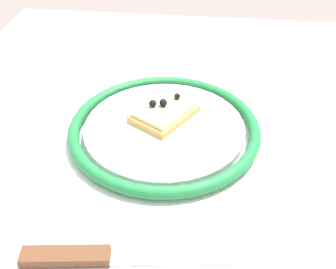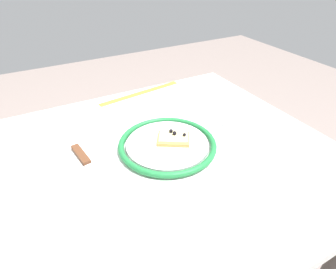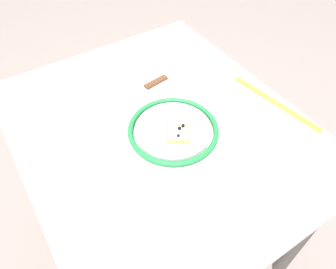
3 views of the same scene
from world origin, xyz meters
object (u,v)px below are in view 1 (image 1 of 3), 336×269
at_px(plate, 164,129).
at_px(knife, 98,257).
at_px(fork, 187,63).
at_px(pizza_slice_near, 164,112).
at_px(dining_table, 175,210).

height_order(plate, knife, plate).
bearing_deg(fork, plate, -3.95).
distance_m(plate, pizza_slice_near, 0.02).
distance_m(knife, fork, 0.43).
xyz_separation_m(dining_table, fork, (-0.25, -0.01, 0.11)).
relative_size(dining_table, knife, 3.95).
bearing_deg(dining_table, plate, -155.11).
height_order(knife, fork, knife).
xyz_separation_m(dining_table, plate, (-0.04, -0.02, 0.12)).
distance_m(pizza_slice_near, fork, 0.19).
bearing_deg(pizza_slice_near, fork, 174.75).
xyz_separation_m(pizza_slice_near, fork, (-0.19, 0.02, -0.02)).
xyz_separation_m(knife, fork, (-0.42, 0.06, -0.00)).
bearing_deg(pizza_slice_near, dining_table, 19.71).
height_order(pizza_slice_near, fork, pizza_slice_near).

